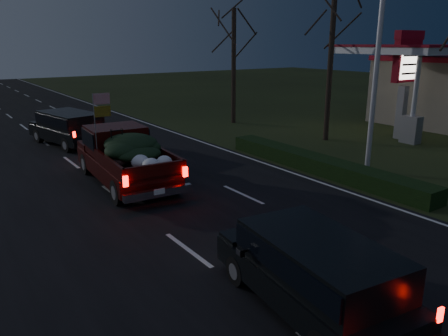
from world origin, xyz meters
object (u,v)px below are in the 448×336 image
gas_price_pylon (406,67)px  rear_suv (316,267)px  pickup_truck (125,154)px  lead_suv (69,125)px  light_pole (380,29)px

gas_price_pylon → rear_suv: 17.78m
pickup_truck → lead_suv: size_ratio=1.15×
gas_price_pylon → lead_suv: (-15.03, 8.49, -2.74)m
light_pole → rear_suv: size_ratio=2.03×
gas_price_pylon → rear_suv: (-15.31, -8.59, -2.83)m
gas_price_pylon → rear_suv: gas_price_pylon is taller
light_pole → gas_price_pylon: bearing=24.7°
light_pole → gas_price_pylon: light_pole is taller
gas_price_pylon → light_pole: bearing=-155.3°
rear_suv → gas_price_pylon: bearing=36.3°
pickup_truck → rear_suv: size_ratio=1.28×
lead_suv → rear_suv: lead_suv is taller
light_pole → rear_suv: 11.38m
gas_price_pylon → lead_suv: gas_price_pylon is taller
gas_price_pylon → lead_suv: bearing=150.5°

